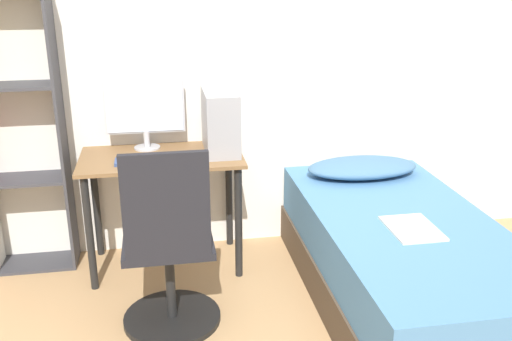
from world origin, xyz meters
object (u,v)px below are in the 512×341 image
Objects in this scene: keyboard at (154,160)px; pc_tower at (220,121)px; office_chair at (169,260)px; monitor at (145,109)px; bed at (402,263)px.

keyboard is 1.07× the size of pc_tower.
pc_tower reaches higher than office_chair.
monitor is 0.36m from keyboard.
monitor reaches higher than bed.
pc_tower is (0.44, -0.13, -0.06)m from monitor.
pc_tower reaches higher than keyboard.
office_chair is 1.26m from bed.
bed is 1.50m from keyboard.
pc_tower is (-0.90, 0.71, 0.65)m from bed.
monitor reaches higher than pc_tower.
keyboard is (-1.30, 0.57, 0.48)m from bed.
pc_tower is at bearing -15.93° from monitor.
office_chair is 2.10× the size of monitor.
monitor is (-1.34, 0.84, 0.71)m from bed.
office_chair is 0.67m from keyboard.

